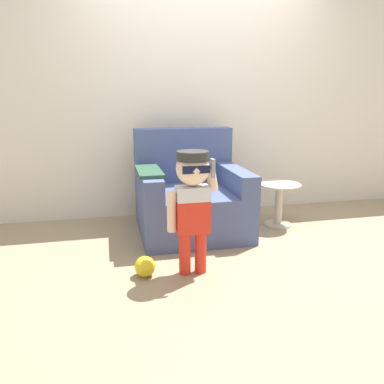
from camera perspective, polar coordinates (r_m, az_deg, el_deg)
name	(u,v)px	position (r m, az deg, el deg)	size (l,w,h in m)	color
ground_plane	(215,230)	(3.68, 3.59, -5.73)	(10.00, 10.00, 0.00)	#998466
wall_back	(200,93)	(4.10, 1.17, 14.87)	(10.00, 0.05, 2.60)	silver
armchair	(190,197)	(3.58, -0.35, -0.74)	(1.00, 0.97, 0.96)	#475684
person_child	(192,194)	(2.61, 0.07, -0.27)	(0.37, 0.28, 0.90)	red
side_table	(279,200)	(3.81, 13.10, -1.23)	(0.41, 0.41, 0.43)	beige
toy_ball	(145,266)	(2.76, -7.18, -11.19)	(0.15, 0.15, 0.15)	yellow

